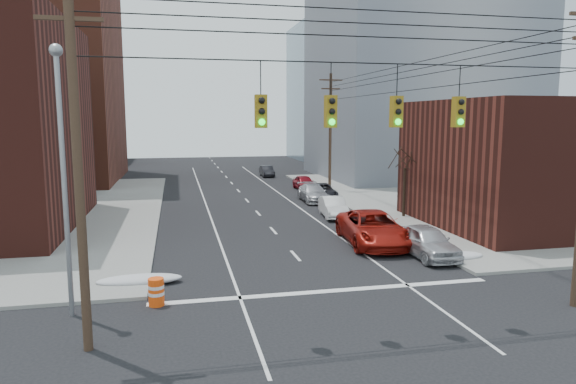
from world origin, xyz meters
name	(u,v)px	position (x,y,z in m)	size (l,w,h in m)	color
ground	(393,368)	(0.00, 0.00, 0.00)	(160.00, 160.00, 0.00)	black
sidewalk_ne	(549,195)	(27.00, 27.00, 0.07)	(40.00, 40.00, 0.15)	gray
building_brick_far	(41,124)	(-26.00, 74.00, 6.00)	(22.00, 18.00, 12.00)	#481C15
building_office	(417,70)	(22.00, 44.00, 12.50)	(22.00, 20.00, 25.00)	gray
building_glass	(356,93)	(24.00, 70.00, 11.00)	(20.00, 18.00, 22.00)	gray
building_storefront	(553,164)	(18.00, 16.00, 4.00)	(16.00, 12.00, 8.00)	#481C15
utility_pole_left	(77,158)	(-8.50, 3.00, 5.78)	(2.20, 0.28, 11.00)	#473323
utility_pole_far	(330,130)	(8.50, 34.00, 5.78)	(2.20, 0.28, 11.00)	#473323
traffic_signals	(364,109)	(0.10, 2.97, 7.17)	(17.00, 0.42, 2.02)	black
street_light	(63,159)	(-9.50, 6.00, 5.54)	(0.44, 0.44, 9.32)	gray
bare_tree	(404,185)	(9.59, 20.00, 2.32)	(2.09, 2.20, 4.93)	black
snow_nw	(140,280)	(-7.40, 9.00, 0.21)	(3.50, 1.08, 0.42)	silver
snow_ne	(455,256)	(7.40, 9.50, 0.21)	(3.00, 1.08, 0.42)	silver
snow_east_far	(413,236)	(7.40, 14.00, 0.21)	(4.00, 1.08, 0.42)	silver
red_pickup	(373,228)	(4.72, 13.44, 0.90)	(2.99, 6.49, 1.80)	#9A160E
parked_car_a	(427,241)	(6.40, 10.46, 0.79)	(1.86, 4.62, 1.57)	silver
parked_car_b	(333,207)	(4.95, 21.49, 0.70)	(1.48, 4.26, 1.40)	white
parked_car_c	(322,191)	(6.40, 29.32, 0.67)	(2.22, 4.81, 1.34)	black
parked_car_d	(313,193)	(5.35, 28.32, 0.71)	(2.00, 4.92, 1.43)	#AFAFB4
parked_car_e	(304,183)	(6.36, 35.47, 0.69)	(1.63, 4.06, 1.38)	maroon
parked_car_f	(267,171)	(4.80, 47.53, 0.63)	(1.34, 3.84, 1.27)	black
lot_car_a	(41,205)	(-15.06, 25.70, 0.85)	(1.49, 4.27, 1.41)	silver
lot_car_b	(55,199)	(-14.69, 28.25, 0.89)	(2.44, 5.30, 1.47)	#AEAFB3
lot_car_c	(0,219)	(-16.37, 21.34, 0.80)	(1.82, 4.49, 1.30)	black
construction_barrel	(156,292)	(-6.62, 6.37, 0.53)	(0.76, 0.76, 1.04)	#FC4B0D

